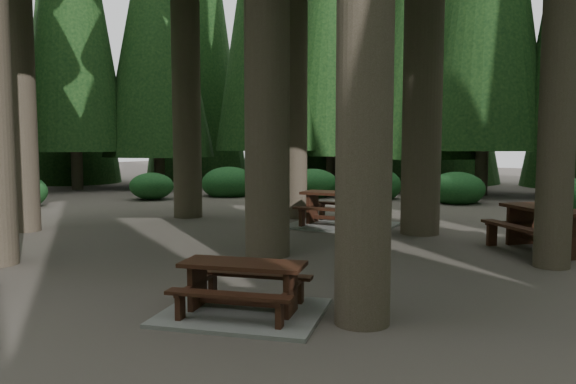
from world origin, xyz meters
The scene contains 5 objects.
ground centered at (0.00, 0.00, 0.00)m, with size 80.00×80.00×0.00m, color #4E473F.
picnic_table_a centered at (2.60, -2.98, 0.21)m, with size 2.36×2.14×0.66m.
picnic_table_c centered at (0.33, 4.24, 0.31)m, with size 2.81×2.42×0.87m.
picnic_table_d centered at (5.22, 3.43, 0.58)m, with size 2.56×2.55×0.87m.
shrub_ring centered at (0.70, 0.75, 0.40)m, with size 23.86×24.64×1.49m.
Camera 1 is at (6.73, -8.48, 2.16)m, focal length 35.00 mm.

